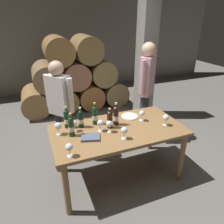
% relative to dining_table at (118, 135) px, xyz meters
% --- Properties ---
extents(ground_plane, '(14.00, 14.00, 0.00)m').
position_rel_dining_table_xyz_m(ground_plane, '(0.00, 0.00, -0.67)').
color(ground_plane, '#66635E').
extents(cellar_back_wall, '(10.00, 0.24, 2.80)m').
position_rel_dining_table_xyz_m(cellar_back_wall, '(0.00, 4.20, 0.73)').
color(cellar_back_wall, gray).
rests_on(cellar_back_wall, ground_plane).
extents(barrel_stack, '(2.49, 0.90, 1.69)m').
position_rel_dining_table_xyz_m(barrel_stack, '(-0.00, 2.60, 0.06)').
color(barrel_stack, olive).
rests_on(barrel_stack, ground_plane).
extents(stone_pillar, '(0.32, 0.32, 2.60)m').
position_rel_dining_table_xyz_m(stone_pillar, '(1.30, 1.60, 0.63)').
color(stone_pillar, gray).
rests_on(stone_pillar, ground_plane).
extents(dining_table, '(1.70, 0.90, 0.76)m').
position_rel_dining_table_xyz_m(dining_table, '(0.00, 0.00, 0.00)').
color(dining_table, olive).
rests_on(dining_table, ground_plane).
extents(wine_bottle_0, '(0.07, 0.07, 0.28)m').
position_rel_dining_table_xyz_m(wine_bottle_0, '(-0.08, 0.06, 0.21)').
color(wine_bottle_0, black).
rests_on(wine_bottle_0, dining_table).
extents(wine_bottle_1, '(0.07, 0.07, 0.30)m').
position_rel_dining_table_xyz_m(wine_bottle_1, '(-0.58, 0.05, 0.22)').
color(wine_bottle_1, '#19381E').
rests_on(wine_bottle_1, dining_table).
extents(wine_bottle_2, '(0.07, 0.07, 0.31)m').
position_rel_dining_table_xyz_m(wine_bottle_2, '(-0.23, 0.23, 0.22)').
color(wine_bottle_2, '#19381E').
rests_on(wine_bottle_2, dining_table).
extents(wine_bottle_3, '(0.07, 0.07, 0.32)m').
position_rel_dining_table_xyz_m(wine_bottle_3, '(0.02, 0.11, 0.23)').
color(wine_bottle_3, black).
rests_on(wine_bottle_3, dining_table).
extents(wine_bottle_4, '(0.07, 0.07, 0.30)m').
position_rel_dining_table_xyz_m(wine_bottle_4, '(-0.60, 0.28, 0.22)').
color(wine_bottle_4, black).
rests_on(wine_bottle_4, dining_table).
extents(wine_bottle_5, '(0.07, 0.07, 0.28)m').
position_rel_dining_table_xyz_m(wine_bottle_5, '(-0.43, 0.22, 0.21)').
color(wine_bottle_5, black).
rests_on(wine_bottle_5, dining_table).
extents(wine_glass_0, '(0.08, 0.08, 0.15)m').
position_rel_dining_table_xyz_m(wine_glass_0, '(-0.69, -0.35, 0.20)').
color(wine_glass_0, white).
rests_on(wine_glass_0, dining_table).
extents(wine_glass_1, '(0.08, 0.08, 0.15)m').
position_rel_dining_table_xyz_m(wine_glass_1, '(0.39, 0.08, 0.20)').
color(wine_glass_1, white).
rests_on(wine_glass_1, dining_table).
extents(wine_glass_2, '(0.08, 0.08, 0.16)m').
position_rel_dining_table_xyz_m(wine_glass_2, '(0.62, -0.15, 0.20)').
color(wine_glass_2, white).
rests_on(wine_glass_2, dining_table).
extents(wine_glass_3, '(0.08, 0.08, 0.15)m').
position_rel_dining_table_xyz_m(wine_glass_3, '(-0.02, -0.25, 0.20)').
color(wine_glass_3, white).
rests_on(wine_glass_3, dining_table).
extents(wine_glass_4, '(0.08, 0.08, 0.15)m').
position_rel_dining_table_xyz_m(wine_glass_4, '(-0.53, 0.14, 0.20)').
color(wine_glass_4, white).
rests_on(wine_glass_4, dining_table).
extents(wine_glass_5, '(0.08, 0.08, 0.15)m').
position_rel_dining_table_xyz_m(wine_glass_5, '(-0.13, -0.04, 0.20)').
color(wine_glass_5, white).
rests_on(wine_glass_5, dining_table).
extents(wine_glass_6, '(0.09, 0.09, 0.16)m').
position_rel_dining_table_xyz_m(wine_glass_6, '(-0.73, 0.14, 0.21)').
color(wine_glass_6, white).
rests_on(wine_glass_6, dining_table).
extents(wine_glass_7, '(0.08, 0.08, 0.15)m').
position_rel_dining_table_xyz_m(wine_glass_7, '(-0.23, 0.03, 0.20)').
color(wine_glass_7, white).
rests_on(wine_glass_7, dining_table).
extents(tasting_notebook, '(0.26, 0.22, 0.03)m').
position_rel_dining_table_xyz_m(tasting_notebook, '(-0.39, -0.09, 0.11)').
color(tasting_notebook, '#4C5670').
rests_on(tasting_notebook, dining_table).
extents(serving_plate, '(0.24, 0.24, 0.01)m').
position_rel_dining_table_xyz_m(serving_plate, '(0.30, 0.25, 0.10)').
color(serving_plate, white).
rests_on(serving_plate, dining_table).
extents(sommelier_presenting, '(0.39, 0.36, 1.72)m').
position_rel_dining_table_xyz_m(sommelier_presenting, '(0.84, 0.75, 0.37)').
color(sommelier_presenting, '#383842').
rests_on(sommelier_presenting, ground_plane).
extents(taster_seated_left, '(0.35, 0.40, 1.54)m').
position_rel_dining_table_xyz_m(taster_seated_left, '(-0.61, 0.72, 0.25)').
color(taster_seated_left, '#383842').
rests_on(taster_seated_left, ground_plane).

